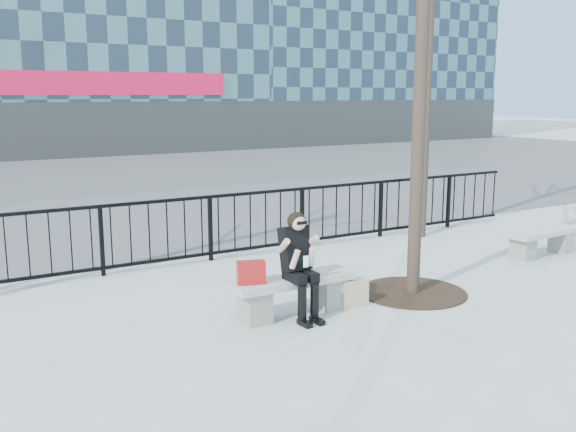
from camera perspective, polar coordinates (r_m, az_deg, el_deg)
ground at (r=8.22m, az=0.45°, el=-8.73°), size 120.00×120.00×0.00m
street_surface at (r=22.17m, az=-20.03°, el=3.04°), size 60.00×23.00×0.01m
railing at (r=10.66m, az=-7.90°, el=-1.18°), size 14.00×0.06×1.10m
tree_grate at (r=9.22m, az=11.01°, el=-6.66°), size 1.50×1.50×0.02m
bench_main at (r=8.13m, az=0.45°, el=-6.73°), size 1.65×0.46×0.49m
bench_second at (r=11.89m, az=21.71°, el=-1.98°), size 1.51×0.42×0.45m
seated_woman at (r=7.89m, az=1.06°, el=-4.47°), size 0.50×0.64×1.34m
handbag at (r=7.78m, az=-3.31°, el=-5.03°), size 0.37×0.25×0.28m
shopping_bag at (r=8.49m, az=5.82°, el=-6.81°), size 0.40×0.15×0.38m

